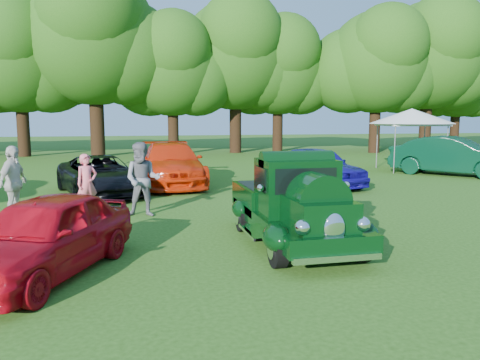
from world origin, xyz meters
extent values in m
plane|color=#274C11|center=(0.00, 0.00, 0.00)|extent=(120.00, 120.00, 0.00)
cylinder|color=black|center=(0.46, -0.88, 0.34)|extent=(0.20, 0.69, 0.69)
cylinder|color=black|center=(2.00, -0.88, 0.34)|extent=(0.20, 0.69, 0.69)
cylinder|color=black|center=(0.46, 1.76, 0.34)|extent=(0.20, 0.69, 0.69)
cylinder|color=black|center=(2.00, 1.76, 0.34)|extent=(0.20, 0.69, 0.69)
cube|color=black|center=(1.23, 0.51, 0.48)|extent=(1.60, 4.18, 0.32)
cube|color=black|center=(1.23, -0.74, 0.85)|extent=(1.02, 1.35, 0.58)
cube|color=black|center=(1.23, 0.39, 1.17)|extent=(1.45, 1.07, 1.11)
cube|color=black|center=(1.23, -0.12, 1.36)|extent=(1.21, 0.06, 0.48)
cube|color=black|center=(1.23, 1.78, 0.74)|extent=(1.60, 1.90, 0.54)
cube|color=black|center=(1.23, 1.78, 1.00)|extent=(1.37, 1.67, 0.05)
ellipsoid|color=black|center=(0.43, -0.88, 0.52)|extent=(0.46, 0.80, 0.46)
ellipsoid|color=black|center=(2.03, -0.88, 0.52)|extent=(0.46, 0.80, 0.46)
ellipsoid|color=black|center=(0.40, 1.76, 0.51)|extent=(0.35, 0.67, 0.39)
ellipsoid|color=black|center=(2.06, 1.76, 0.51)|extent=(0.35, 0.67, 0.39)
ellipsoid|color=white|center=(1.23, -1.44, 0.74)|extent=(0.37, 0.12, 0.55)
sphere|color=white|center=(0.71, -1.37, 0.80)|extent=(0.26, 0.26, 0.26)
sphere|color=white|center=(1.75, -1.37, 0.80)|extent=(0.26, 0.26, 0.26)
cube|color=white|center=(1.23, -1.58, 0.32)|extent=(1.50, 0.10, 0.10)
cube|color=white|center=(1.23, 2.74, 0.37)|extent=(1.50, 0.10, 0.10)
imported|color=#AB0713|center=(-3.32, -0.40, 0.66)|extent=(3.01, 4.16, 1.32)
imported|color=black|center=(-2.97, 7.65, 0.65)|extent=(3.42, 5.07, 1.29)
imported|color=red|center=(-0.52, 9.49, 0.79)|extent=(2.34, 5.51, 1.59)
imported|color=#130C84|center=(4.78, 7.98, 0.74)|extent=(2.70, 4.60, 1.47)
imported|color=black|center=(11.83, 9.70, 0.86)|extent=(4.69, 5.19, 1.72)
imported|color=#E96071|center=(-3.11, 4.65, 0.79)|extent=(0.69, 0.62, 1.58)
imported|color=slate|center=(-1.67, 3.89, 0.96)|extent=(1.07, 0.91, 1.91)
imported|color=beige|center=(-4.81, 4.17, 0.93)|extent=(0.77, 1.17, 1.85)
cube|color=silver|center=(11.12, 11.90, 2.20)|extent=(3.14, 3.14, 0.11)
cone|color=silver|center=(11.12, 11.90, 2.61)|extent=(4.61, 4.61, 0.72)
cylinder|color=slate|center=(9.70, 10.93, 1.08)|extent=(0.05, 0.05, 2.16)
cylinder|color=slate|center=(10.14, 13.32, 1.08)|extent=(0.05, 0.05, 2.16)
cylinder|color=slate|center=(12.09, 10.49, 1.08)|extent=(0.05, 0.05, 2.16)
cylinder|color=slate|center=(12.53, 12.88, 1.08)|extent=(0.05, 0.05, 2.16)
cylinder|color=black|center=(-8.90, 24.84, 1.95)|extent=(0.78, 0.78, 3.91)
sphere|color=#18450E|center=(-8.90, 24.84, 6.40)|extent=(7.14, 7.14, 7.14)
cylinder|color=black|center=(-4.18, 23.83, 2.29)|extent=(0.92, 0.92, 4.58)
sphere|color=#18450E|center=(-4.18, 23.83, 7.51)|extent=(8.37, 8.37, 8.37)
cylinder|color=black|center=(0.80, 24.19, 1.81)|extent=(0.73, 0.73, 3.63)
sphere|color=#18450E|center=(0.80, 24.19, 5.95)|extent=(6.63, 6.63, 6.63)
cylinder|color=black|center=(5.36, 25.10, 2.12)|extent=(0.85, 0.85, 4.23)
sphere|color=#18450E|center=(5.36, 25.10, 6.94)|extent=(7.74, 7.74, 7.74)
cylinder|color=black|center=(8.67, 25.46, 1.89)|extent=(0.76, 0.76, 3.78)
sphere|color=#18450E|center=(8.67, 25.46, 6.20)|extent=(6.91, 6.91, 6.91)
cylinder|color=black|center=(15.19, 22.82, 1.96)|extent=(0.79, 0.79, 3.93)
sphere|color=#18450E|center=(15.19, 22.82, 6.44)|extent=(7.18, 7.18, 7.18)
cylinder|color=black|center=(19.60, 23.24, 2.15)|extent=(0.86, 0.86, 4.30)
sphere|color=#18450E|center=(19.60, 23.24, 7.06)|extent=(7.87, 7.87, 7.87)
cylinder|color=black|center=(23.48, 24.98, 1.77)|extent=(0.71, 0.71, 3.53)
sphere|color=#18450E|center=(23.48, 24.98, 5.79)|extent=(6.46, 6.46, 6.46)
camera|label=1|loc=(-1.87, -8.24, 2.53)|focal=35.00mm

